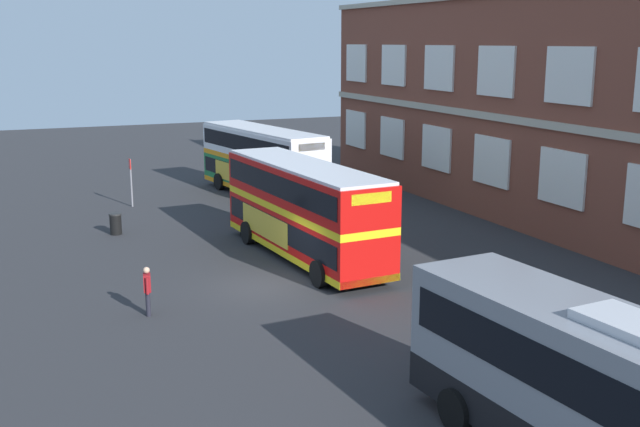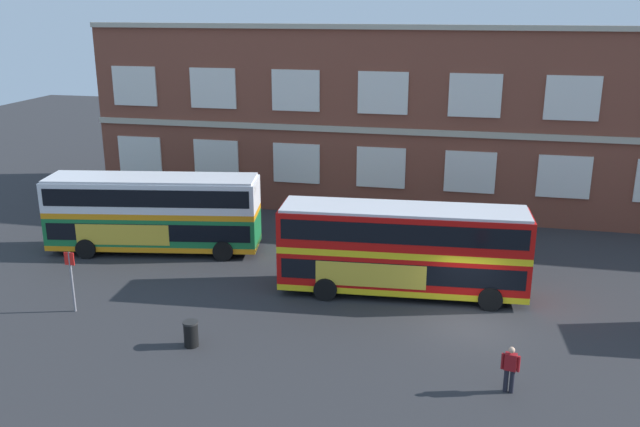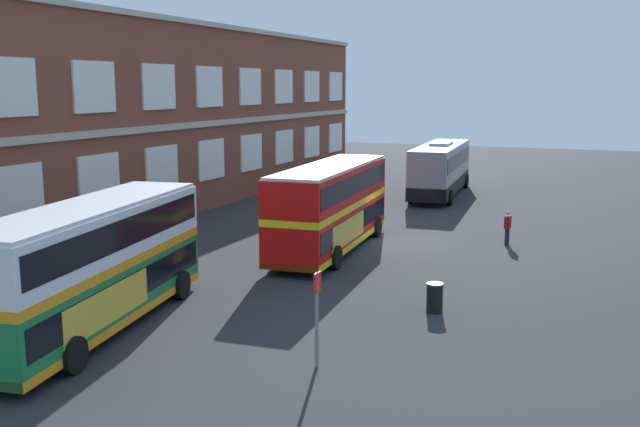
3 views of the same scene
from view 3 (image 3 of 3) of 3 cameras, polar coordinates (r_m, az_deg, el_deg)
The scene contains 8 objects.
ground_plane at distance 36.79m, azimuth 3.59°, elevation -2.04°, with size 120.00×120.00×0.00m, color #2B2B2D.
brick_terminal_building at distance 45.74m, azimuth -14.74°, elevation 7.11°, with size 52.82×8.19×11.52m.
double_decker_near at distance 23.83m, azimuth -17.56°, elevation -3.88°, with size 11.28×4.41×4.07m.
double_decker_middle at distance 33.78m, azimuth 0.84°, elevation 0.60°, with size 11.16×3.46×4.07m.
touring_coach at distance 51.80m, azimuth 9.48°, elevation 3.49°, with size 12.17×3.65×3.80m.
waiting_passenger at distance 36.36m, azimuth 14.57°, elevation -1.00°, with size 0.64×0.30×1.70m.
bus_stand_flag at distance 19.92m, azimuth -0.24°, elevation -7.64°, with size 0.44×0.10×2.70m.
station_litter_bin at distance 25.27m, azimuth 9.03°, elevation -6.57°, with size 0.60×0.60×1.03m.
Camera 3 is at (-34.01, -9.76, 7.69)m, focal length 40.60 mm.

